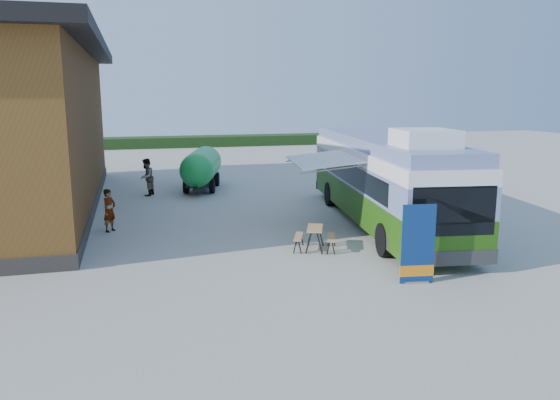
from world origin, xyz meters
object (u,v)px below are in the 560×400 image
object	(u,v)px
slurry_tanker	(202,167)
bus	(383,176)
banner	(418,251)
person_b	(147,177)
person_a	(109,210)
picnic_table	(315,233)

from	to	relation	value
slurry_tanker	bus	bearing A→B (deg)	-44.66
banner	bus	bearing A→B (deg)	80.40
slurry_tanker	person_b	bearing A→B (deg)	-144.64
bus	person_b	world-z (taller)	bus
slurry_tanker	person_a	bearing A→B (deg)	-103.82
bus	person_a	xyz separation A→B (m)	(-10.48, 1.61, -1.12)
banner	person_b	size ratio (longest dim) A/B	1.17
banner	person_b	bearing A→B (deg)	121.61
banner	person_a	bearing A→B (deg)	143.35
bus	slurry_tanker	world-z (taller)	bus
bus	picnic_table	size ratio (longest dim) A/B	7.98
bus	banner	size ratio (longest dim) A/B	6.03
bus	slurry_tanker	xyz separation A→B (m)	(-5.94, 10.00, -0.68)
bus	person_b	xyz separation A→B (m)	(-8.90, 8.87, -0.98)
bus	banner	bearing A→B (deg)	-99.60
bus	banner	xyz separation A→B (m)	(-2.10, -6.64, -1.02)
picnic_table	slurry_tanker	bearing A→B (deg)	120.96
person_a	slurry_tanker	bearing A→B (deg)	10.75
picnic_table	person_a	bearing A→B (deg)	168.07
person_b	person_a	bearing A→B (deg)	10.91
bus	picnic_table	distance (m)	4.87
banner	person_b	xyz separation A→B (m)	(-6.80, 15.52, 0.04)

